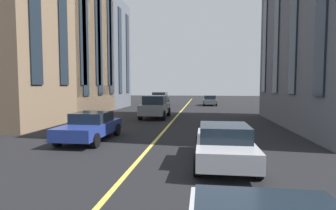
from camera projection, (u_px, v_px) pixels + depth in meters
name	position (u px, v px, depth m)	size (l,w,h in m)	color
lane_centre_line	(169.00, 125.00, 17.94)	(80.00, 0.16, 0.01)	#D8C64C
car_silver_parked_a	(224.00, 143.00, 9.01)	(4.40, 1.95, 1.37)	#B7BABF
car_grey_far	(155.00, 106.00, 22.35)	(4.70, 2.14, 1.88)	slate
car_black_parked_b	(160.00, 99.00, 35.83)	(4.70, 2.14, 1.88)	black
car_grey_near	(210.00, 100.00, 37.07)	(3.90, 1.89, 1.40)	slate
car_blue_mid	(91.00, 126.00, 12.97)	(4.40, 1.95, 1.37)	navy
building_left_near	(57.00, 50.00, 28.97)	(15.74, 12.23, 13.17)	#565B66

